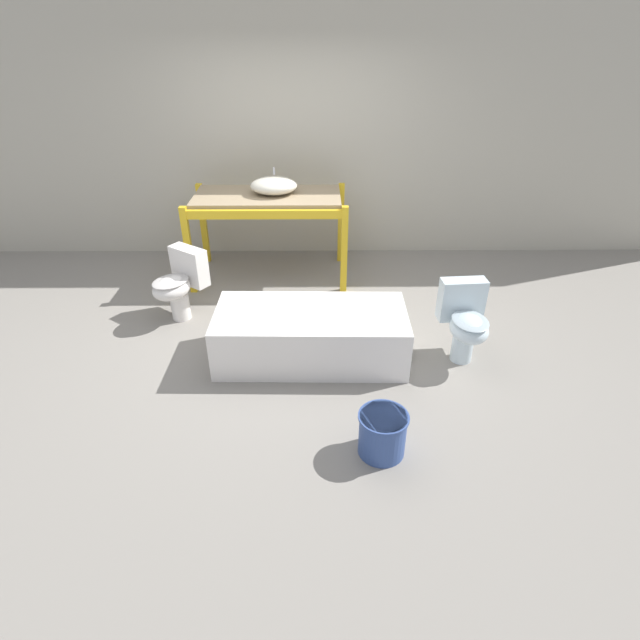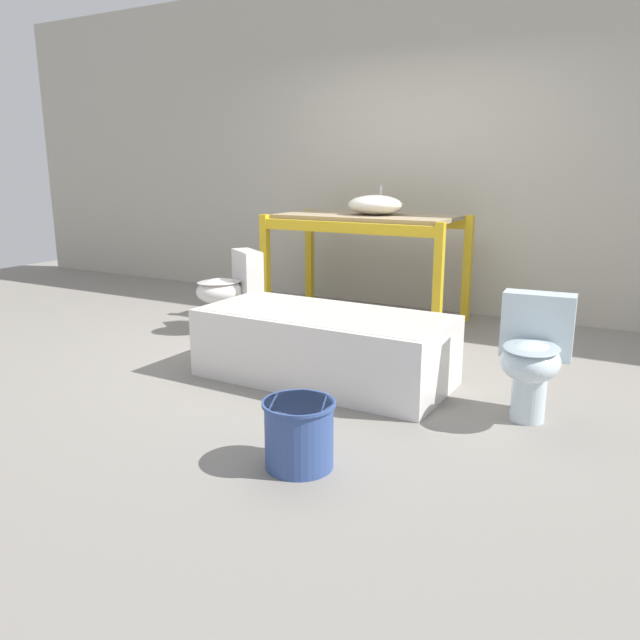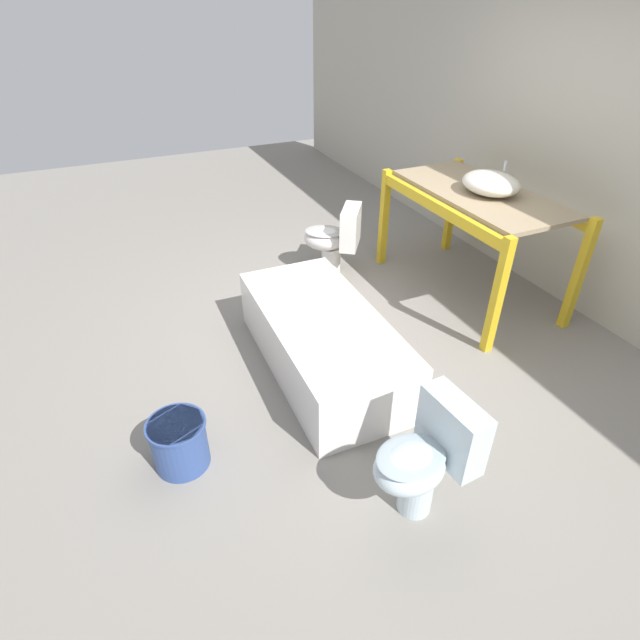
{
  "view_description": "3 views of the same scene",
  "coord_description": "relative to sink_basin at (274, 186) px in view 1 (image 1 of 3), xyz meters",
  "views": [
    {
      "loc": [
        0.3,
        -4.2,
        2.61
      ],
      "look_at": [
        0.32,
        -0.65,
        0.47
      ],
      "focal_mm": 28.0,
      "sensor_mm": 36.0,
      "label": 1
    },
    {
      "loc": [
        2.16,
        -4.0,
        1.39
      ],
      "look_at": [
        0.34,
        -0.74,
        0.47
      ],
      "focal_mm": 35.0,
      "sensor_mm": 36.0,
      "label": 2
    },
    {
      "loc": [
        2.95,
        -1.75,
        2.41
      ],
      "look_at": [
        0.34,
        -0.58,
        0.49
      ],
      "focal_mm": 28.0,
      "sensor_mm": 36.0,
      "label": 3
    }
  ],
  "objects": [
    {
      "name": "ground_plane",
      "position": [
        0.17,
        -1.2,
        -1.06
      ],
      "size": [
        12.0,
        12.0,
        0.0
      ],
      "primitive_type": "plane",
      "color": "gray"
    },
    {
      "name": "sink_basin",
      "position": [
        0.0,
        0.0,
        0.0
      ],
      "size": [
        0.51,
        0.43,
        0.26
      ],
      "color": "silver",
      "rests_on": "shelving_rack"
    },
    {
      "name": "warehouse_wall_rear",
      "position": [
        0.17,
        0.72,
        0.54
      ],
      "size": [
        10.8,
        0.08,
        3.2
      ],
      "color": "#B2AD9E",
      "rests_on": "ground_plane"
    },
    {
      "name": "bucket_white",
      "position": [
        0.91,
        -2.87,
        -0.89
      ],
      "size": [
        0.35,
        0.35,
        0.33
      ],
      "color": "#334C8C",
      "rests_on": "ground_plane"
    },
    {
      "name": "toilet_near",
      "position": [
        1.74,
        -1.73,
        -0.67
      ],
      "size": [
        0.4,
        0.56,
        0.7
      ],
      "rotation": [
        0.0,
        0.0,
        0.08
      ],
      "color": "silver",
      "rests_on": "ground_plane"
    },
    {
      "name": "bathtub_main",
      "position": [
        0.41,
        -1.71,
        -0.79
      ],
      "size": [
        1.67,
        0.79,
        0.46
      ],
      "rotation": [
        0.0,
        0.0,
        -0.02
      ],
      "color": "white",
      "rests_on": "ground_plane"
    },
    {
      "name": "toilet_far",
      "position": [
        -0.89,
        -0.99,
        -0.67
      ],
      "size": [
        0.6,
        0.64,
        0.7
      ],
      "rotation": [
        0.0,
        0.0,
        -0.61
      ],
      "color": "white",
      "rests_on": "ground_plane"
    },
    {
      "name": "shelving_rack",
      "position": [
        -0.07,
        -0.03,
        -0.23
      ],
      "size": [
        1.73,
        0.89,
        0.97
      ],
      "color": "gold",
      "rests_on": "ground_plane"
    }
  ]
}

